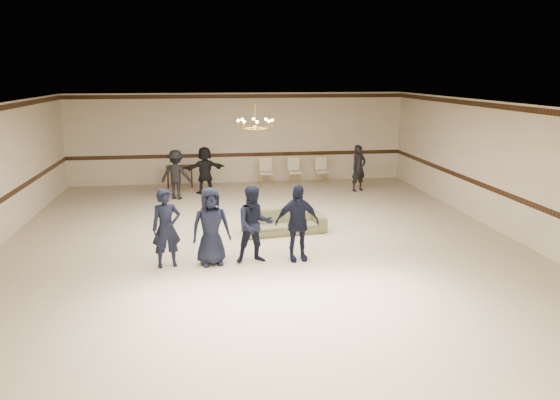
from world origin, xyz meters
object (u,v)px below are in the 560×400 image
at_px(adult_left, 176,175).
at_px(adult_mid, 205,170).
at_px(banquet_chair_mid, 294,172).
at_px(settee, 284,221).
at_px(console_table, 180,176).
at_px(boy_b, 211,226).
at_px(banquet_chair_left, 266,172).
at_px(chandelier, 255,115).
at_px(boy_d, 297,223).
at_px(adult_right, 359,168).
at_px(boy_a, 166,228).
at_px(boy_c, 254,225).
at_px(banquet_chair_right, 322,171).

bearing_deg(adult_left, adult_mid, -122.53).
relative_size(adult_left, banquet_chair_mid, 1.61).
bearing_deg(settee, console_table, 107.20).
bearing_deg(banquet_chair_mid, boy_b, -115.10).
bearing_deg(banquet_chair_left, settee, -88.84).
xyz_separation_m(boy_b, banquet_chair_left, (2.09, 7.70, -0.33)).
xyz_separation_m(chandelier, adult_mid, (-1.25, 4.30, -2.10)).
bearing_deg(chandelier, adult_mid, 106.17).
height_order(settee, console_table, console_table).
height_order(chandelier, settee, chandelier).
distance_m(chandelier, settee, 2.71).
height_order(boy_d, adult_right, boy_d).
xyz_separation_m(boy_d, adult_left, (-2.75, 6.13, -0.04)).
bearing_deg(boy_b, adult_right, 41.38).
relative_size(boy_a, boy_c, 1.00).
bearing_deg(chandelier, settee, -38.56).
distance_m(adult_left, banquet_chair_right, 5.29).
xyz_separation_m(banquet_chair_mid, banquet_chair_right, (1.00, 0.00, 0.00)).
bearing_deg(boy_d, adult_right, 57.48).
height_order(adult_right, banquet_chair_right, adult_right).
distance_m(boy_d, adult_left, 6.72).
distance_m(boy_a, banquet_chair_left, 8.26).
distance_m(boy_a, boy_b, 0.90).
bearing_deg(boy_c, adult_mid, 92.89).
bearing_deg(adult_left, console_table, -71.65).
distance_m(boy_c, adult_mid, 6.89).
distance_m(chandelier, banquet_chair_left, 5.77).
height_order(banquet_chair_left, banquet_chair_mid, same).
xyz_separation_m(banquet_chair_mid, console_table, (-4.00, 0.20, -0.10)).
height_order(boy_a, boy_c, same).
distance_m(boy_c, boy_d, 0.90).
xyz_separation_m(boy_c, console_table, (-1.81, 7.90, -0.43)).
height_order(adult_left, console_table, adult_left).
height_order(settee, banquet_chair_left, banquet_chair_left).
xyz_separation_m(boy_b, banquet_chair_mid, (3.09, 7.70, -0.33)).
bearing_deg(adult_left, boy_b, 118.42).
relative_size(boy_a, adult_right, 1.05).
relative_size(boy_c, banquet_chair_mid, 1.70).
relative_size(chandelier, boy_b, 0.58).
xyz_separation_m(adult_right, banquet_chair_right, (-0.96, 1.27, -0.30)).
xyz_separation_m(boy_a, boy_b, (0.90, 0.00, 0.00)).
xyz_separation_m(boy_d, banquet_chair_right, (2.29, 7.70, -0.33)).
height_order(boy_b, boy_c, same).
bearing_deg(banquet_chair_right, adult_mid, -171.45).
relative_size(chandelier, boy_c, 0.58).
distance_m(chandelier, adult_mid, 4.94).
distance_m(boy_d, adult_right, 7.20).
height_order(boy_b, banquet_chair_left, boy_b).
height_order(adult_mid, banquet_chair_left, adult_mid).
xyz_separation_m(chandelier, boy_b, (-1.20, -2.53, -2.06)).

